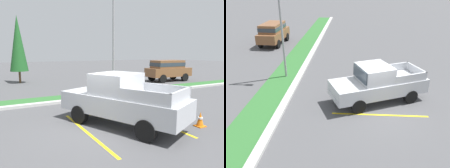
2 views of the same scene
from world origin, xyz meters
TOP-DOWN VIEW (x-y plane):
  - ground_plane at (0.00, 0.00)m, footprint 120.00×120.00m
  - parking_line_near at (-0.58, -0.05)m, footprint 0.12×4.80m
  - parking_line_far at (2.52, -0.05)m, footprint 0.12×4.80m
  - curb_strip at (0.00, 5.00)m, footprint 56.00×0.40m
  - grass_median at (0.00, 6.10)m, footprint 56.00×1.80m
  - pickup_truck_main at (0.95, -0.01)m, footprint 3.82×5.53m
  - suv_distant at (12.10, 9.29)m, footprint 4.67×2.11m
  - street_light at (3.90, 5.75)m, footprint 0.24×1.49m
  - traffic_cone at (3.60, -1.66)m, footprint 0.36×0.36m

SIDE VIEW (x-z plane):
  - ground_plane at x=0.00m, z-range 0.00..0.00m
  - parking_line_near at x=-0.58m, z-range 0.00..0.01m
  - parking_line_far at x=2.52m, z-range 0.00..0.01m
  - grass_median at x=0.00m, z-range 0.00..0.06m
  - curb_strip at x=0.00m, z-range 0.00..0.15m
  - traffic_cone at x=3.60m, z-range -0.01..0.59m
  - pickup_truck_main at x=0.95m, z-range -0.01..2.09m
  - suv_distant at x=12.10m, z-range 0.19..2.29m
  - street_light at x=3.90m, z-range 0.56..7.84m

